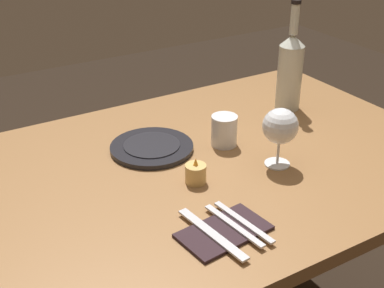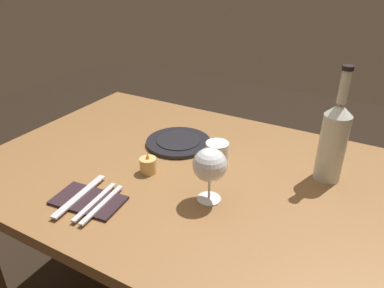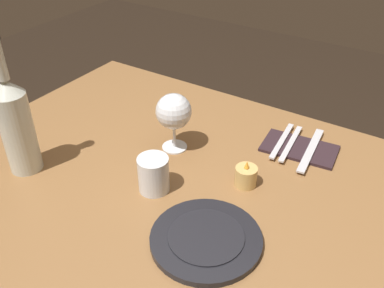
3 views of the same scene
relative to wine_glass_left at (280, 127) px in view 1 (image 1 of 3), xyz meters
The scene contains 10 objects.
dining_table 0.26m from the wine_glass_left, 39.43° to the right, with size 1.30×0.90×0.74m.
wine_glass_left is the anchor object (origin of this frame).
wine_bottle 0.37m from the wine_glass_left, 133.88° to the right, with size 0.08×0.08×0.34m.
water_tumbler 0.19m from the wine_glass_left, 71.12° to the right, with size 0.07×0.07×0.09m.
votive_candle 0.24m from the wine_glass_left, ahead, with size 0.05×0.05×0.07m.
dinner_plate 0.35m from the wine_glass_left, 44.65° to the right, with size 0.23×0.23×0.02m.
folded_napkin 0.34m from the wine_glass_left, 31.05° to the left, with size 0.20×0.13×0.01m.
fork_inner 0.32m from the wine_glass_left, 33.46° to the left, with size 0.03×0.18×0.00m.
fork_outer 0.30m from the wine_glass_left, 36.22° to the left, with size 0.03×0.18×0.00m.
table_knife 0.37m from the wine_glass_left, 28.54° to the left, with size 0.04×0.21×0.00m.
Camera 1 is at (0.67, 1.01, 1.42)m, focal length 49.33 mm.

